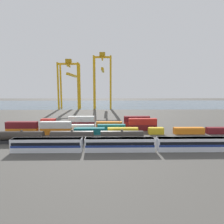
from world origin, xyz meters
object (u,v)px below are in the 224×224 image
Objects in this scene: shipping_container_13 at (143,127)px; passenger_train at (120,144)px; gantry_crane_west at (70,79)px; gantry_crane_central at (103,76)px; shipping_container_7 at (189,131)px; shipping_container_2 at (56,131)px; shipping_container_18 at (109,124)px; freight_tank_row at (72,137)px.

passenger_train is at bearing -113.15° from shipping_container_13.
gantry_crane_central reaches higher than gantry_crane_west.
shipping_container_7 is at bearing -21.37° from shipping_container_13.
shipping_container_7 is 1.00× the size of shipping_container_13.
shipping_container_18 is (21.25, 13.68, 0.00)m from shipping_container_2.
freight_tank_row is at bearing -78.60° from gantry_crane_west.
freight_tank_row is 110.53m from gantry_crane_central.
shipping_container_18 is 0.28× the size of gantry_crane_west.
freight_tank_row is 46.15m from shipping_container_7.
shipping_container_7 is at bearing 34.89° from passenger_train.
gantry_crane_west is at bearing 107.73° from passenger_train.
shipping_container_2 is (-8.64, 11.66, -0.80)m from freight_tank_row.
gantry_crane_west reaches higher than freight_tank_row.
shipping_container_18 is (-14.55, 6.84, 0.00)m from shipping_container_13.
freight_tank_row is 3.96× the size of shipping_container_13.
shipping_container_7 is 18.77m from shipping_container_13.
shipping_container_7 is at bearing -68.52° from gantry_crane_central.
passenger_train is 35.47m from shipping_container_7.
shipping_container_13 is at bearing 66.85° from passenger_train.
shipping_container_13 is at bearing 34.25° from freight_tank_row.
shipping_container_7 is 0.25× the size of gantry_crane_central.
gantry_crane_central reaches higher than passenger_train.
gantry_crane_central reaches higher than freight_tank_row.
passenger_train is 5.18× the size of shipping_container_2.
freight_tank_row is 3.96× the size of shipping_container_2.
gantry_crane_west is at bearing 177.15° from gantry_crane_central.
shipping_container_18 is at bearing 94.97° from passenger_train.
shipping_container_2 is at bearing -169.18° from shipping_container_13.
shipping_container_7 is at bearing -55.50° from gantry_crane_west.
shipping_container_13 is at bearing -25.18° from shipping_container_18.
shipping_container_18 is (12.61, 25.34, -0.80)m from freight_tank_row.
shipping_container_2 is 0.25× the size of gantry_crane_central.
shipping_container_2 is 1.00× the size of shipping_container_18.
passenger_train is 5.18× the size of shipping_container_18.
passenger_train is 1.30× the size of gantry_crane_central.
freight_tank_row reaches higher than passenger_train.
gantry_crane_west reaches higher than passenger_train.
shipping_container_18 is (-2.95, 33.96, -0.84)m from passenger_train.
shipping_container_18 is at bearing 32.77° from shipping_container_2.
passenger_train is 5.18× the size of shipping_container_7.
shipping_container_18 is 0.25× the size of gantry_crane_central.
gantry_crane_central is (28.99, -1.44, 2.85)m from gantry_crane_west.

